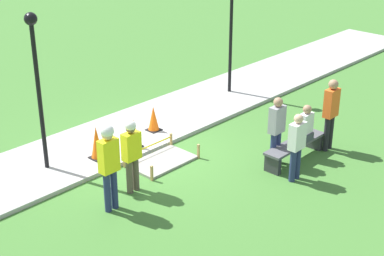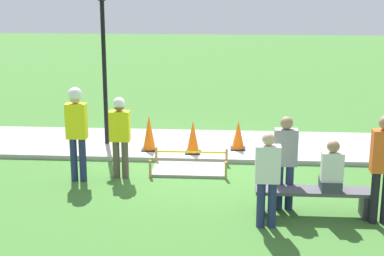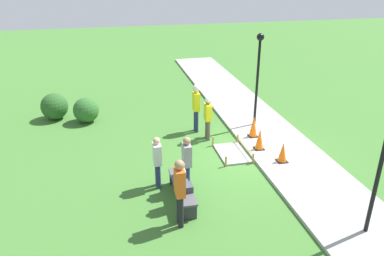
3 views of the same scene
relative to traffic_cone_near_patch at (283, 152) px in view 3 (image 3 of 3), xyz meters
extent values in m
plane|color=#3D702D|center=(0.84, 0.81, -0.43)|extent=(60.00, 60.00, 0.00)
cube|color=#9E9E99|center=(0.84, -0.44, -0.38)|extent=(28.00, 2.51, 0.10)
cube|color=gray|center=(1.02, 1.37, -0.40)|extent=(1.54, 0.94, 0.06)
cube|color=tan|center=(0.25, 0.90, -0.25)|extent=(0.05, 0.05, 0.37)
cube|color=tan|center=(1.79, 0.90, -0.25)|extent=(0.05, 0.05, 0.37)
cube|color=tan|center=(0.25, 1.84, -0.25)|extent=(0.05, 0.05, 0.37)
cube|color=tan|center=(1.79, 1.84, -0.25)|extent=(0.05, 0.05, 0.37)
cube|color=yellow|center=(1.02, 0.90, -0.16)|extent=(1.54, 0.00, 0.04)
cube|color=black|center=(0.00, 0.00, -0.32)|extent=(0.34, 0.34, 0.02)
cone|color=orange|center=(0.00, 0.00, 0.02)|extent=(0.29, 0.29, 0.65)
cube|color=black|center=(1.02, 0.38, -0.32)|extent=(0.34, 0.34, 0.02)
cone|color=orange|center=(1.02, 0.38, 0.05)|extent=(0.29, 0.29, 0.72)
cube|color=black|center=(2.04, 0.21, -0.32)|extent=(0.34, 0.34, 0.02)
cone|color=orange|center=(2.04, 0.21, 0.09)|extent=(0.29, 0.29, 0.79)
cube|color=#2D2D33|center=(-2.13, 3.57, -0.23)|extent=(0.12, 0.40, 0.41)
cube|color=#2D2D33|center=(-0.38, 3.57, -0.23)|extent=(0.12, 0.40, 0.41)
cube|color=#4C4C51|center=(-1.26, 3.57, 0.01)|extent=(1.96, 0.44, 0.06)
cube|color=#383D47|center=(-1.54, 3.57, 0.13)|extent=(0.34, 0.44, 0.18)
cube|color=silver|center=(-1.54, 3.65, 0.47)|extent=(0.36, 0.20, 0.50)
sphere|color=#A37A5B|center=(-1.54, 3.65, 0.82)|extent=(0.21, 0.21, 0.21)
cylinder|color=navy|center=(3.10, 2.13, 0.01)|extent=(0.14, 0.14, 0.88)
cylinder|color=navy|center=(3.28, 2.13, 0.01)|extent=(0.14, 0.14, 0.88)
cube|color=yellow|center=(3.19, 2.13, 0.80)|extent=(0.40, 0.22, 0.70)
sphere|color=tan|center=(3.19, 2.13, 1.27)|extent=(0.24, 0.24, 0.24)
sphere|color=white|center=(3.19, 2.13, 1.33)|extent=(0.27, 0.27, 0.27)
cylinder|color=brown|center=(2.29, 1.88, -0.05)|extent=(0.14, 0.14, 0.77)
cylinder|color=brown|center=(2.47, 1.88, -0.05)|extent=(0.14, 0.14, 0.77)
cube|color=yellow|center=(2.38, 1.88, 0.65)|extent=(0.40, 0.22, 0.61)
sphere|color=brown|center=(2.38, 1.88, 1.06)|extent=(0.21, 0.21, 0.21)
sphere|color=white|center=(2.38, 1.88, 1.11)|extent=(0.24, 0.24, 0.24)
cylinder|color=black|center=(-2.41, 3.84, 0.01)|extent=(0.14, 0.14, 0.89)
cylinder|color=black|center=(-2.23, 3.84, 0.01)|extent=(0.14, 0.14, 0.89)
cube|color=#E55B1E|center=(-2.32, 3.84, 0.81)|extent=(0.40, 0.22, 0.70)
sphere|color=#A37A5B|center=(-2.32, 3.84, 1.28)|extent=(0.24, 0.24, 0.24)
cylinder|color=navy|center=(-0.53, 4.13, -0.05)|extent=(0.14, 0.14, 0.77)
cylinder|color=navy|center=(-0.35, 4.13, -0.05)|extent=(0.14, 0.14, 0.77)
cube|color=silver|center=(-0.44, 4.13, 0.65)|extent=(0.40, 0.22, 0.61)
sphere|color=tan|center=(-0.44, 4.13, 1.06)|extent=(0.21, 0.21, 0.21)
cylinder|color=navy|center=(-0.88, 3.34, -0.03)|extent=(0.14, 0.14, 0.81)
cylinder|color=navy|center=(-0.70, 3.34, -0.03)|extent=(0.14, 0.14, 0.81)
cube|color=gray|center=(-0.79, 3.34, 0.70)|extent=(0.40, 0.22, 0.64)
sphere|color=#A37A5B|center=(-0.79, 3.34, 1.13)|extent=(0.22, 0.22, 0.22)
cylinder|color=black|center=(3.13, -0.27, 1.35)|extent=(0.10, 0.10, 3.37)
sphere|color=black|center=(3.13, -0.27, 3.13)|extent=(0.28, 0.28, 0.28)
cylinder|color=black|center=(-3.66, -0.47, 1.52)|extent=(0.10, 0.10, 3.70)
sphere|color=#285623|center=(5.74, 7.61, 0.12)|extent=(1.11, 1.11, 1.11)
sphere|color=#2D6028|center=(5.10, 6.32, 0.09)|extent=(1.04, 1.04, 1.04)
camera|label=1|loc=(9.61, 10.45, 5.97)|focal=55.00mm
camera|label=2|loc=(0.12, 13.11, 3.53)|focal=55.00mm
camera|label=3|loc=(-9.84, 5.24, 5.59)|focal=35.00mm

